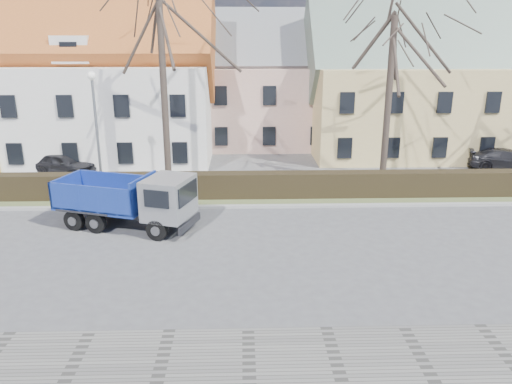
{
  "coord_description": "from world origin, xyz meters",
  "views": [
    {
      "loc": [
        2.09,
        -18.34,
        8.02
      ],
      "look_at": [
        2.68,
        2.03,
        1.6
      ],
      "focal_mm": 35.0,
      "sensor_mm": 36.0,
      "label": 1
    }
  ],
  "objects_px": {
    "parked_car_a": "(64,163)",
    "parked_car_b": "(507,160)",
    "streetlight": "(97,134)",
    "cart_frame": "(138,202)",
    "dump_truck": "(121,200)"
  },
  "relations": [
    {
      "from": "parked_car_a",
      "to": "parked_car_b",
      "type": "relative_size",
      "value": 0.86
    },
    {
      "from": "parked_car_b",
      "to": "cart_frame",
      "type": "bearing_deg",
      "value": 124.63
    },
    {
      "from": "cart_frame",
      "to": "parked_car_a",
      "type": "distance_m",
      "value": 8.47
    },
    {
      "from": "cart_frame",
      "to": "parked_car_b",
      "type": "xyz_separation_m",
      "value": [
        21.48,
        6.46,
        0.36
      ]
    },
    {
      "from": "dump_truck",
      "to": "parked_car_a",
      "type": "bearing_deg",
      "value": 140.01
    },
    {
      "from": "cart_frame",
      "to": "dump_truck",
      "type": "bearing_deg",
      "value": -93.54
    },
    {
      "from": "streetlight",
      "to": "parked_car_b",
      "type": "distance_m",
      "value": 24.29
    },
    {
      "from": "parked_car_a",
      "to": "cart_frame",
      "type": "bearing_deg",
      "value": -115.46
    },
    {
      "from": "parked_car_a",
      "to": "parked_car_b",
      "type": "distance_m",
      "value": 27.12
    },
    {
      "from": "streetlight",
      "to": "parked_car_b",
      "type": "height_order",
      "value": "streetlight"
    },
    {
      "from": "parked_car_a",
      "to": "parked_car_b",
      "type": "xyz_separation_m",
      "value": [
        27.12,
        0.15,
        -0.0
      ]
    },
    {
      "from": "streetlight",
      "to": "parked_car_a",
      "type": "relative_size",
      "value": 1.66
    },
    {
      "from": "dump_truck",
      "to": "parked_car_a",
      "type": "height_order",
      "value": "dump_truck"
    },
    {
      "from": "dump_truck",
      "to": "cart_frame",
      "type": "height_order",
      "value": "dump_truck"
    },
    {
      "from": "parked_car_a",
      "to": "streetlight",
      "type": "bearing_deg",
      "value": -117.89
    }
  ]
}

